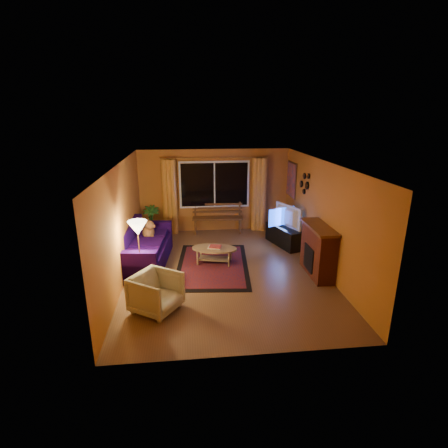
{
  "coord_description": "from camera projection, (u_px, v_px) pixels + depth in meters",
  "views": [
    {
      "loc": [
        -0.84,
        -7.39,
        3.53
      ],
      "look_at": [
        0.0,
        0.3,
        1.05
      ],
      "focal_mm": 28.0,
      "sensor_mm": 36.0,
      "label": 1
    }
  ],
  "objects": [
    {
      "name": "curtain_rod",
      "position": [
        214.0,
        158.0,
        10.21
      ],
      "size": [
        3.2,
        0.03,
        0.03
      ],
      "primitive_type": "cylinder",
      "rotation": [
        0.0,
        1.57,
        0.0
      ],
      "color": "#BF8C3F",
      "rests_on": "wall_back"
    },
    {
      "name": "tv_console",
      "position": [
        284.0,
        236.0,
        9.66
      ],
      "size": [
        0.79,
        1.33,
        0.53
      ],
      "primitive_type": "cube",
      "rotation": [
        0.0,
        0.0,
        0.31
      ],
      "color": "black",
      "rests_on": "ground"
    },
    {
      "name": "television",
      "position": [
        285.0,
        216.0,
        9.49
      ],
      "size": [
        0.54,
        1.02,
        0.61
      ],
      "primitive_type": "imported",
      "rotation": [
        0.0,
        0.0,
        1.97
      ],
      "color": "black",
      "rests_on": "tv_console"
    },
    {
      "name": "bench",
      "position": [
        218.0,
        225.0,
        10.7
      ],
      "size": [
        1.55,
        0.55,
        0.46
      ],
      "primitive_type": "cube",
      "rotation": [
        0.0,
        0.0,
        -0.07
      ],
      "color": "#512E15",
      "rests_on": "ground"
    },
    {
      "name": "armchair",
      "position": [
        156.0,
        291.0,
        6.4
      ],
      "size": [
        1.04,
        1.05,
        0.8
      ],
      "primitive_type": "imported",
      "rotation": [
        0.0,
        0.0,
        0.98
      ],
      "color": "#BCBC9D",
      "rests_on": "ground"
    },
    {
      "name": "mirror_cluster",
      "position": [
        304.0,
        182.0,
        9.06
      ],
      "size": [
        0.06,
        0.6,
        0.56
      ],
      "primitive_type": null,
      "color": "black",
      "rests_on": "wall_right"
    },
    {
      "name": "wall_right",
      "position": [
        323.0,
        216.0,
        8.01
      ],
      "size": [
        0.02,
        6.0,
        2.5
      ],
      "primitive_type": "cube",
      "color": "#BD702C",
      "rests_on": "ground"
    },
    {
      "name": "painting",
      "position": [
        291.0,
        180.0,
        10.2
      ],
      "size": [
        0.04,
        0.76,
        0.96
      ],
      "primitive_type": "cube",
      "color": "#EA4D1A",
      "rests_on": "wall_right"
    },
    {
      "name": "fireplace",
      "position": [
        318.0,
        252.0,
        7.82
      ],
      "size": [
        0.4,
        1.2,
        1.1
      ],
      "primitive_type": "cube",
      "color": "maroon",
      "rests_on": "ground"
    },
    {
      "name": "wall_back",
      "position": [
        214.0,
        191.0,
        10.62
      ],
      "size": [
        4.5,
        0.02,
        2.5
      ],
      "primitive_type": "cube",
      "color": "#BD702C",
      "rests_on": "ground"
    },
    {
      "name": "curtain_right",
      "position": [
        259.0,
        195.0,
        10.68
      ],
      "size": [
        0.36,
        0.36,
        2.24
      ],
      "primitive_type": "cylinder",
      "color": "orange",
      "rests_on": "ground"
    },
    {
      "name": "ceiling",
      "position": [
        226.0,
        163.0,
        7.39
      ],
      "size": [
        4.5,
        6.0,
        0.02
      ],
      "primitive_type": "cube",
      "color": "white",
      "rests_on": "ground"
    },
    {
      "name": "coffee_table",
      "position": [
        214.0,
        255.0,
        8.51
      ],
      "size": [
        1.33,
        1.33,
        0.4
      ],
      "primitive_type": "cylinder",
      "rotation": [
        0.0,
        0.0,
        -0.25
      ],
      "color": "#967A55",
      "rests_on": "ground"
    },
    {
      "name": "sofa",
      "position": [
        145.0,
        246.0,
        8.39
      ],
      "size": [
        1.23,
        2.41,
        0.94
      ],
      "primitive_type": "cube",
      "rotation": [
        0.0,
        0.0,
        -0.1
      ],
      "color": "#16033D",
      "rests_on": "ground"
    },
    {
      "name": "window",
      "position": [
        214.0,
        185.0,
        10.5
      ],
      "size": [
        2.0,
        0.02,
        1.3
      ],
      "primitive_type": "cube",
      "color": "black",
      "rests_on": "wall_back"
    },
    {
      "name": "rug",
      "position": [
        213.0,
        265.0,
        8.43
      ],
      "size": [
        1.93,
        2.81,
        0.02
      ],
      "primitive_type": "cube",
      "rotation": [
        0.0,
        0.0,
        -0.1
      ],
      "color": "maroon",
      "rests_on": "ground"
    },
    {
      "name": "potted_plant",
      "position": [
        151.0,
        221.0,
        10.4
      ],
      "size": [
        0.55,
        0.55,
        0.9
      ],
      "primitive_type": "imported",
      "rotation": [
        0.0,
        0.0,
        0.09
      ],
      "color": "#235B1E",
      "rests_on": "ground"
    },
    {
      "name": "dog",
      "position": [
        148.0,
        229.0,
        8.81
      ],
      "size": [
        0.43,
        0.52,
        0.5
      ],
      "primitive_type": null,
      "rotation": [
        0.0,
        0.0,
        -0.22
      ],
      "color": "#945D36",
      "rests_on": "sofa"
    },
    {
      "name": "wall_left",
      "position": [
        122.0,
        223.0,
        7.54
      ],
      "size": [
        0.02,
        6.0,
        2.5
      ],
      "primitive_type": "cube",
      "color": "#BD702C",
      "rests_on": "ground"
    },
    {
      "name": "floor",
      "position": [
        225.0,
        271.0,
        8.16
      ],
      "size": [
        4.5,
        6.0,
        0.02
      ],
      "primitive_type": "cube",
      "color": "brown",
      "rests_on": "ground"
    },
    {
      "name": "floor_lamp",
      "position": [
        140.0,
        254.0,
        7.28
      ],
      "size": [
        0.24,
        0.24,
        1.42
      ],
      "primitive_type": "cylinder",
      "rotation": [
        0.0,
        0.0,
        -0.01
      ],
      "color": "#BF8C3F",
      "rests_on": "ground"
    },
    {
      "name": "curtain_left",
      "position": [
        170.0,
        197.0,
        10.4
      ],
      "size": [
        0.36,
        0.36,
        2.24
      ],
      "primitive_type": "cylinder",
      "color": "orange",
      "rests_on": "ground"
    }
  ]
}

